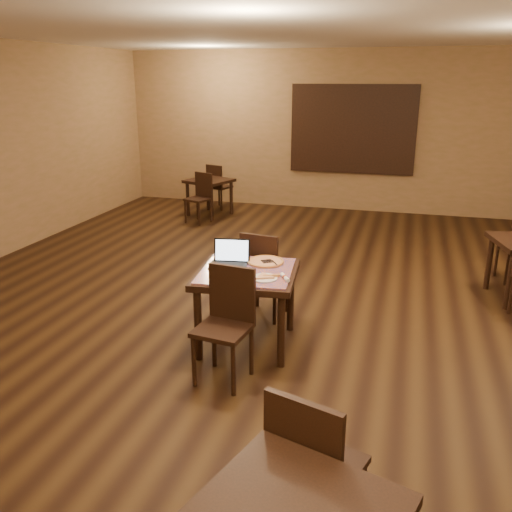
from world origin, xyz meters
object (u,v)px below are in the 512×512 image
(other_table_b_chair_far, at_px, (217,184))
(chair_main_far, at_px, (263,271))
(chair_main_near, at_px, (227,317))
(other_table_b_chair_near, at_px, (201,195))
(tiled_table, at_px, (247,280))
(other_table_b, at_px, (209,185))
(other_table_c_chair_far, at_px, (311,463))
(laptop, at_px, (230,258))
(pizza_pan, at_px, (266,263))

(other_table_b_chair_far, bearing_deg, chair_main_far, 134.84)
(chair_main_near, distance_m, other_table_b_chair_near, 5.37)
(tiled_table, distance_m, other_table_b_chair_near, 4.82)
(other_table_b_chair_near, bearing_deg, other_table_b, 112.67)
(tiled_table, relative_size, chair_main_far, 1.05)
(other_table_b_chair_far, bearing_deg, other_table_c_chair_far, 133.00)
(laptop, xyz_separation_m, other_table_b_chair_near, (-1.96, 4.19, -0.33))
(laptop, bearing_deg, pizza_pan, 13.93)
(laptop, height_order, pizza_pan, laptop)
(chair_main_near, bearing_deg, other_table_b, 119.49)
(other_table_c_chair_far, bearing_deg, tiled_table, -47.83)
(other_table_b, xyz_separation_m, other_table_b_chair_near, (0.03, -0.52, -0.07))
(tiled_table, xyz_separation_m, other_table_b_chair_near, (-2.16, 4.30, -0.17))
(tiled_table, xyz_separation_m, chair_main_near, (0.01, -0.61, -0.11))
(chair_main_far, distance_m, other_table_b_chair_near, 4.27)
(laptop, xyz_separation_m, other_table_c_chair_far, (1.23, -2.34, -0.26))
(other_table_c_chair_far, bearing_deg, chair_main_far, -52.49)
(chair_main_far, xyz_separation_m, other_table_b, (-2.18, 4.20, 0.02))
(chair_main_far, distance_m, laptop, 0.61)
(tiled_table, bearing_deg, chair_main_far, 85.00)
(other_table_b, bearing_deg, laptop, -47.31)
(laptop, bearing_deg, tiled_table, -36.70)
(tiled_table, bearing_deg, other_table_b, 108.33)
(other_table_c_chair_far, bearing_deg, other_table_b, -48.01)
(chair_main_near, bearing_deg, pizza_pan, 90.15)
(pizza_pan, xyz_separation_m, other_table_b_chair_far, (-2.34, 5.09, -0.27))
(chair_main_near, bearing_deg, other_table_b_chair_far, 117.96)
(tiled_table, height_order, other_table_c_chair_far, other_table_c_chair_far)
(chair_main_near, relative_size, other_table_c_chair_far, 0.98)
(chair_main_near, relative_size, other_table_b, 1.06)
(chair_main_near, xyz_separation_m, other_table_b_chair_far, (-2.23, 5.94, -0.06))
(tiled_table, height_order, other_table_b_chair_far, other_table_b_chair_far)
(chair_main_near, height_order, other_table_b, chair_main_near)
(chair_main_near, bearing_deg, other_table_c_chair_far, -50.43)
(pizza_pan, height_order, other_table_b_chair_near, other_table_b_chair_near)
(chair_main_near, bearing_deg, other_table_b_chair_near, 121.30)
(chair_main_far, height_order, other_table_b_chair_near, chair_main_far)
(tiled_table, distance_m, laptop, 0.28)
(chair_main_near, bearing_deg, tiled_table, 98.45)
(chair_main_far, bearing_deg, tiled_table, 99.43)
(chair_main_far, bearing_deg, laptop, 78.10)
(laptop, relative_size, other_table_c_chair_far, 0.38)
(chair_main_near, bearing_deg, chair_main_far, 98.50)
(tiled_table, relative_size, laptop, 2.65)
(other_table_b_chair_near, bearing_deg, other_table_b_chair_far, 112.67)
(pizza_pan, bearing_deg, chair_main_near, -97.26)
(tiled_table, bearing_deg, chair_main_near, -95.10)
(other_table_b_chair_far, relative_size, other_table_c_chair_far, 0.88)
(tiled_table, relative_size, other_table_b_chair_far, 1.15)
(chair_main_near, distance_m, other_table_b, 5.86)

